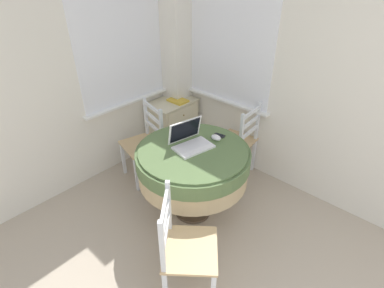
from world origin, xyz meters
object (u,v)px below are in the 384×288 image
object	(u,v)px
dining_chair_near_back_window	(145,143)
corner_cabinet	(173,125)
computer_mouse	(216,138)
dining_chair_camera_near	(184,248)
round_dining_table	(193,163)
laptop	(190,141)
dining_chair_near_right_window	(238,142)
book_on_cabinet	(178,101)
cell_phone	(219,135)

from	to	relation	value
dining_chair_near_back_window	corner_cabinet	xyz separation A→B (m)	(0.65, 0.22, -0.10)
computer_mouse	dining_chair_camera_near	world-z (taller)	dining_chair_camera_near
round_dining_table	laptop	distance (m)	0.21
laptop	dining_chair_near_right_window	bearing A→B (deg)	0.19
dining_chair_near_right_window	book_on_cabinet	size ratio (longest dim) A/B	3.76
dining_chair_near_back_window	dining_chair_near_right_window	xyz separation A→B (m)	(0.73, -0.75, 0.00)
computer_mouse	dining_chair_camera_near	distance (m)	1.07
dining_chair_camera_near	corner_cabinet	xyz separation A→B (m)	(1.38, 1.54, -0.10)
dining_chair_near_back_window	dining_chair_near_right_window	distance (m)	1.05
round_dining_table	cell_phone	bearing A→B (deg)	-4.47
corner_cabinet	book_on_cabinet	distance (m)	0.36
laptop	dining_chair_camera_near	xyz separation A→B (m)	(-0.67, -0.56, -0.37)
round_dining_table	book_on_cabinet	distance (m)	1.26
cell_phone	corner_cabinet	world-z (taller)	cell_phone
round_dining_table	dining_chair_camera_near	size ratio (longest dim) A/B	1.16
laptop	computer_mouse	distance (m)	0.26
computer_mouse	dining_chair_near_right_window	xyz separation A→B (m)	(0.56, 0.11, -0.34)
round_dining_table	dining_chair_near_back_window	size ratio (longest dim) A/B	1.16
dining_chair_near_back_window	dining_chair_camera_near	bearing A→B (deg)	-119.03
laptop	corner_cabinet	bearing A→B (deg)	53.84
dining_chair_camera_near	corner_cabinet	world-z (taller)	dining_chair_camera_near
corner_cabinet	round_dining_table	bearing A→B (deg)	-125.62
laptop	round_dining_table	bearing A→B (deg)	-114.62
dining_chair_near_right_window	book_on_cabinet	bearing A→B (deg)	92.04
laptop	computer_mouse	xyz separation A→B (m)	(0.24, -0.11, -0.02)
computer_mouse	dining_chair_near_right_window	world-z (taller)	dining_chair_near_right_window
computer_mouse	cell_phone	size ratio (longest dim) A/B	0.90
cell_phone	corner_cabinet	xyz separation A→B (m)	(0.39, 1.06, -0.43)
dining_chair_near_right_window	dining_chair_camera_near	xyz separation A→B (m)	(-1.47, -0.56, 0.00)
dining_chair_near_right_window	computer_mouse	bearing A→B (deg)	-168.87
laptop	cell_phone	bearing A→B (deg)	-14.31
cell_phone	dining_chair_near_back_window	distance (m)	0.93
computer_mouse	dining_chair_camera_near	xyz separation A→B (m)	(-0.91, -0.46, -0.34)
book_on_cabinet	corner_cabinet	bearing A→B (deg)	132.05
dining_chair_near_right_window	corner_cabinet	xyz separation A→B (m)	(-0.08, 0.97, -0.10)
round_dining_table	laptop	size ratio (longest dim) A/B	2.69
round_dining_table	laptop	bearing A→B (deg)	65.38
dining_chair_camera_near	book_on_cabinet	world-z (taller)	dining_chair_camera_near
dining_chair_near_right_window	round_dining_table	bearing A→B (deg)	-176.00
dining_chair_near_back_window	dining_chair_camera_near	world-z (taller)	same
cell_phone	dining_chair_camera_near	world-z (taller)	dining_chair_camera_near
dining_chair_near_back_window	dining_chair_near_right_window	size ratio (longest dim) A/B	1.00
book_on_cabinet	computer_mouse	bearing A→B (deg)	-116.99
round_dining_table	cell_phone	xyz separation A→B (m)	(0.35, -0.03, 0.15)
dining_chair_camera_near	book_on_cabinet	distance (m)	2.08
round_dining_table	book_on_cabinet	size ratio (longest dim) A/B	4.36
dining_chair_camera_near	computer_mouse	bearing A→B (deg)	26.62
book_on_cabinet	dining_chair_camera_near	bearing A→B (deg)	-134.00
dining_chair_near_back_window	book_on_cabinet	size ratio (longest dim) A/B	3.76
cell_phone	dining_chair_near_back_window	world-z (taller)	dining_chair_near_back_window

